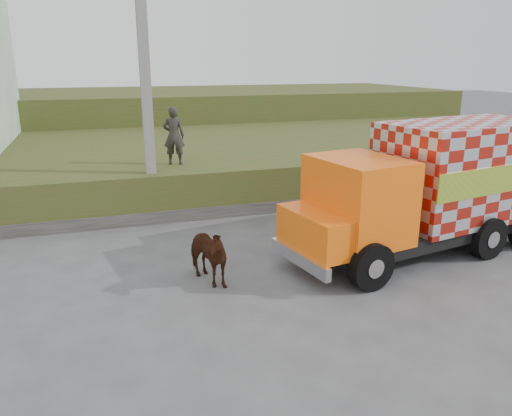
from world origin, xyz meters
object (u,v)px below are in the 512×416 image
object	(u,v)px
cow	(205,254)
pedestrian	(174,136)
utility_pole	(146,88)
cargo_truck	(435,187)

from	to	relation	value
cow	pedestrian	size ratio (longest dim) A/B	0.84
utility_pole	cargo_truck	world-z (taller)	utility_pole
cow	pedestrian	xyz separation A→B (m)	(0.39, 6.33, 1.78)
utility_pole	cargo_truck	distance (m)	8.69
cow	utility_pole	bearing A→B (deg)	75.71
utility_pole	pedestrian	distance (m)	2.19
cargo_truck	cow	xyz separation A→B (m)	(-6.17, -0.20, -1.04)
utility_pole	pedestrian	world-z (taller)	utility_pole
utility_pole	pedestrian	bearing A→B (deg)	50.68
utility_pole	cargo_truck	size ratio (longest dim) A/B	1.02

